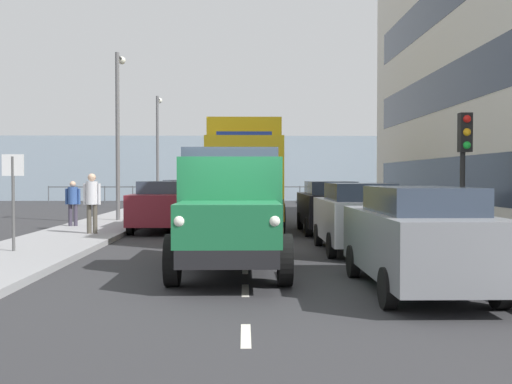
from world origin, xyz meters
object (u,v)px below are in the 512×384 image
Objects in this scene: lamp_post_promenade at (118,121)px; pedestrian_with_bag at (73,200)px; car_silver_kerbside_1 at (358,216)px; traffic_light_near at (464,151)px; lorry_cargo_yellow at (244,171)px; lamp_post_far at (158,141)px; pedestrian_couple_a at (92,198)px; car_red_oppositeside_1 at (182,198)px; car_black_kerbside_2 at (329,206)px; street_sign at (13,185)px; truck_vintage_green at (230,213)px; car_maroon_oppositeside_0 at (163,205)px; car_grey_kerbside_near at (417,237)px.

pedestrian_with_bag is at bearing 72.36° from lamp_post_promenade.
traffic_light_near is (-2.26, 1.17, 1.58)m from car_silver_kerbside_1.
lorry_cargo_yellow is 1.29× the size of lamp_post_far.
pedestrian_couple_a is (7.46, -3.42, 0.34)m from car_silver_kerbside_1.
car_red_oppositeside_1 is 4.96m from lamp_post_promenade.
pedestrian_couple_a is (4.62, 3.61, -0.84)m from lorry_cargo_yellow.
car_black_kerbside_2 is at bearing 146.33° from lorry_cargo_yellow.
street_sign is at bearing 80.21° from pedestrian_couple_a.
lamp_post_far reaches higher than car_red_oppositeside_1.
street_sign reaches higher than pedestrian_couple_a.
pedestrian_couple_a is at bearing -25.28° from traffic_light_near.
lamp_post_far is at bearing -74.59° from car_red_oppositeside_1.
truck_vintage_green is 1.76× the size of traffic_light_near.
lamp_post_promenade is at bearing -56.95° from car_maroon_oppositeside_0.
lorry_cargo_yellow is 14.32m from lamp_post_far.
lamp_post_promenade is at bearing -61.82° from car_grey_kerbside_near.
car_silver_kerbside_1 and car_black_kerbside_2 have the same top height.
street_sign is (0.35, 10.29, -2.41)m from lamp_post_promenade.
lamp_post_far reaches higher than lorry_cargo_yellow.
car_grey_kerbside_near is at bearing 116.61° from car_maroon_oppositeside_0.
truck_vintage_green is at bearing -30.67° from car_grey_kerbside_near.
truck_vintage_green is at bearing 101.21° from lamp_post_far.
pedestrian_couple_a is 6.61m from lamp_post_promenade.
truck_vintage_green is 24.42m from lamp_post_far.
car_grey_kerbside_near is 16.95m from lamp_post_promenade.
pedestrian_with_bag is 14.36m from lamp_post_far.
street_sign is at bearing 36.45° from car_black_kerbside_2.
lamp_post_promenade is (2.22, 3.07, 3.20)m from car_red_oppositeside_1.
car_silver_kerbside_1 is at bearing 114.41° from car_red_oppositeside_1.
traffic_light_near is (-5.36, -2.30, 1.29)m from truck_vintage_green.
car_grey_kerbside_near is 4.97m from traffic_light_near.
lamp_post_far is (2.18, -14.37, 3.04)m from car_maroon_oppositeside_0.
street_sign reaches higher than car_red_oppositeside_1.
car_silver_kerbside_1 is 1.28× the size of traffic_light_near.
lorry_cargo_yellow reaches higher than car_grey_kerbside_near.
pedestrian_couple_a is 17.13m from lamp_post_far.
lamp_post_far reaches higher than pedestrian_couple_a.
truck_vintage_green is 1.38× the size of car_silver_kerbside_1.
car_black_kerbside_2 is 10.24m from street_sign.
car_red_oppositeside_1 is 1.26× the size of traffic_light_near.
lorry_cargo_yellow is 5.23× the size of pedestrian_with_bag.
traffic_light_near is at bearing 115.11° from lamp_post_far.
traffic_light_near reaches higher than car_silver_kerbside_1.
lamp_post_promenade is at bearing -28.26° from car_black_kerbside_2.
pedestrian_couple_a is at bearing 54.42° from car_maroon_oppositeside_0.
truck_vintage_green is 1.21× the size of car_maroon_oppositeside_0.
street_sign is at bearing 6.40° from car_silver_kerbside_1.
truck_vintage_green is 5.73m from street_sign.
car_silver_kerbside_1 is at bearing -131.87° from truck_vintage_green.
street_sign reaches higher than pedestrian_with_bag.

